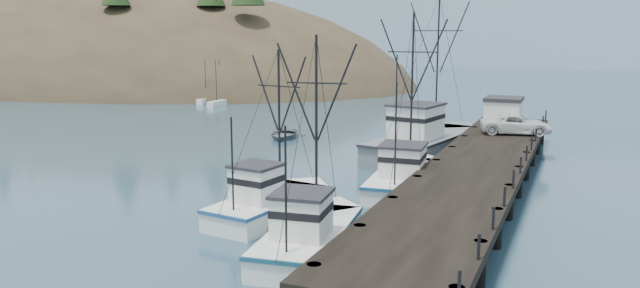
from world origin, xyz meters
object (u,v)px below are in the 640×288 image
Objects in this scene: trawler_mid at (271,203)px; pickup_truck at (516,124)px; pier at (477,168)px; trawler_far at (407,177)px; pier_shed at (503,113)px; work_vessel at (427,141)px; motorboat at (284,138)px; trawler_near at (311,235)px.

trawler_mid reaches higher than pickup_truck.
pier is 4.54m from trawler_far.
trawler_mid is at bearing -111.83° from pier_shed.
pickup_truck is (10.83, 22.29, 1.97)m from trawler_mid.
work_vessel is at bearing 78.95° from trawler_mid.
pier_shed reaches higher than motorboat.
motorboat is at bearing 146.68° from pier.
work_vessel is (3.96, 20.30, 0.41)m from trawler_mid.
trawler_mid is 20.69m from work_vessel.
pier is at bearing 162.53° from pickup_truck.
trawler_far is (5.32, 9.13, 0.00)m from trawler_mid.
work_vessel reaches higher than trawler_far.
trawler_far is 3.71× the size of pier_shed.
work_vessel is at bearing -147.60° from pier_shed.
motorboat is (-20.49, 13.47, -1.69)m from pier.
pier_shed is at bearing 90.71° from pier.
trawler_far reaches higher than motorboat.
pier is at bearing 7.75° from trawler_far.
pier is at bearing -61.40° from work_vessel.
trawler_far is 2.08× the size of pickup_truck.
pier is 13.79m from trawler_mid.
trawler_near is 1.85× the size of pickup_truck.
trawler_far reaches higher than trawler_mid.
trawler_mid reaches higher than pier_shed.
trawler_far is (1.03, 13.29, 0.00)m from trawler_near.
trawler_far reaches higher than pier.
trawler_near is 27.32m from pickup_truck.
pier_shed is at bearing 73.95° from trawler_far.
work_vessel reaches higher than trawler_near.
pier_shed is at bearing -10.33° from motorboat.
pickup_truck is at bearing 16.15° from work_vessel.
pier_shed is (5.59, 3.55, 2.19)m from work_vessel.
pier_shed is 2.11m from pickup_truck.
trawler_mid is 0.82× the size of trawler_far.
pier_shed is (5.27, 28.01, 2.60)m from trawler_near.
work_vessel is (-5.76, 10.57, -0.46)m from pier.
pier is at bearing 68.61° from trawler_near.
trawler_near is 0.65× the size of work_vessel.
trawler_mid is 3.03× the size of pier_shed.
trawler_far is at bearing -83.09° from work_vessel.
trawler_near reaches higher than pickup_truck.
motorboat is (-16.08, 14.07, -0.82)m from trawler_far.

